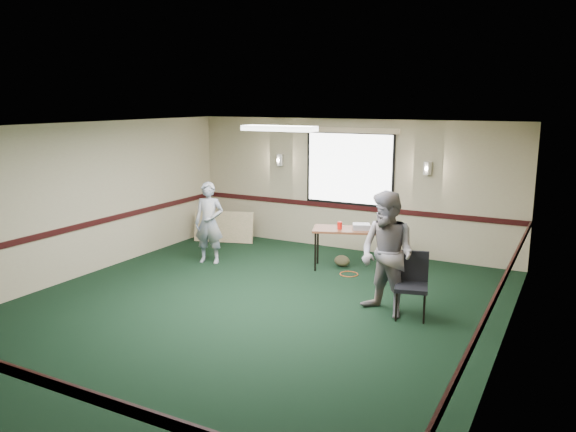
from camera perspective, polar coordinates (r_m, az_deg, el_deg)
The scene contains 13 objects.
ground at distance 8.48m, azimuth -4.18°, elevation -9.57°, with size 8.00×8.00×0.00m, color black.
room_shell at distance 9.87m, azimuth 2.24°, elevation 3.02°, with size 8.00×8.02×8.00m.
folding_table at distance 10.34m, azimuth 6.79°, elevation -1.60°, with size 1.63×1.08×0.76m.
projector at distance 10.29m, azimuth 7.45°, elevation -1.08°, with size 0.31×0.26×0.10m, color #95949C.
game_console at distance 10.52m, azimuth 9.35°, elevation -1.02°, with size 0.18×0.14×0.04m, color white.
red_cup at distance 10.28m, azimuth 5.27°, elevation -0.96°, with size 0.09×0.09×0.13m, color red.
water_bottle at distance 10.29m, azimuth 9.40°, elevation -0.88°, with size 0.06×0.06×0.19m, color #85BBDA.
duffel_bag at distance 10.62m, azimuth 5.52°, elevation -4.56°, with size 0.30×0.23×0.21m, color #453B27.
cable_coil at distance 10.17m, azimuth 6.21°, elevation -5.88°, with size 0.33×0.33×0.02m, color #B64516.
folded_table at distance 12.39m, azimuth -6.55°, elevation -1.10°, with size 1.32×0.06×0.68m, color #988B5E.
conference_chair at distance 8.30m, azimuth 12.46°, elevation -6.28°, with size 0.56×0.57×0.94m.
person_left at distance 10.77m, azimuth -8.02°, elevation -0.68°, with size 0.57×0.37×1.56m, color #3C5585.
person_right at distance 8.16m, azimuth 10.03°, elevation -3.85°, with size 0.88×0.69×1.81m, color slate.
Camera 1 is at (4.22, -6.67, 3.07)m, focal length 35.00 mm.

